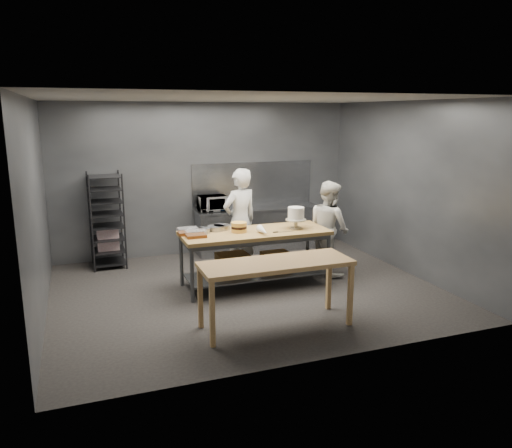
{
  "coord_description": "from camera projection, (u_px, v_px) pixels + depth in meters",
  "views": [
    {
      "loc": [
        -2.47,
        -7.21,
        2.79
      ],
      "look_at": [
        0.2,
        0.12,
        1.05
      ],
      "focal_mm": 35.0,
      "sensor_mm": 36.0,
      "label": 1
    }
  ],
  "objects": [
    {
      "name": "microwave",
      "position": [
        212.0,
        203.0,
        9.82
      ],
      "size": [
        0.54,
        0.37,
        0.3
      ],
      "primitive_type": "imported",
      "color": "black",
      "rests_on": "back_counter"
    },
    {
      "name": "layer_cake",
      "position": [
        239.0,
        227.0,
        8.0
      ],
      "size": [
        0.25,
        0.25,
        0.16
      ],
      "color": "#F9C04F",
      "rests_on": "work_table"
    },
    {
      "name": "piping_bag",
      "position": [
        263.0,
        231.0,
        7.83
      ],
      "size": [
        0.14,
        0.39,
        0.12
      ],
      "primitive_type": "cone",
      "rotation": [
        1.57,
        0.0,
        -0.06
      ],
      "color": "white",
      "rests_on": "work_table"
    },
    {
      "name": "pastry_clamshells",
      "position": [
        192.0,
        232.0,
        7.74
      ],
      "size": [
        0.39,
        0.43,
        0.11
      ],
      "color": "brown",
      "rests_on": "work_table"
    },
    {
      "name": "speed_rack",
      "position": [
        107.0,
        221.0,
        9.12
      ],
      "size": [
        0.61,
        0.66,
        1.75
      ],
      "color": "black",
      "rests_on": "ground"
    },
    {
      "name": "offset_spatula",
      "position": [
        281.0,
        232.0,
        8.0
      ],
      "size": [
        0.36,
        0.02,
        0.02
      ],
      "color": "slate",
      "rests_on": "work_table"
    },
    {
      "name": "chef_right",
      "position": [
        329.0,
        228.0,
        8.73
      ],
      "size": [
        0.72,
        0.88,
        1.65
      ],
      "primitive_type": "imported",
      "rotation": [
        0.0,
        0.0,
        1.7
      ],
      "color": "silver",
      "rests_on": "ground"
    },
    {
      "name": "splashback_panel",
      "position": [
        253.0,
        184.0,
        10.36
      ],
      "size": [
        2.6,
        0.02,
        0.9
      ],
      "primitive_type": "cube",
      "color": "slate",
      "rests_on": "back_counter"
    },
    {
      "name": "back_wall",
      "position": [
        206.0,
        179.0,
        10.01
      ],
      "size": [
        6.0,
        0.04,
        3.0
      ],
      "primitive_type": "cube",
      "color": "#4C4F54",
      "rests_on": "ground"
    },
    {
      "name": "near_counter",
      "position": [
        276.0,
        268.0,
        6.51
      ],
      "size": [
        2.0,
        0.7,
        0.9
      ],
      "color": "olive",
      "rests_on": "ground"
    },
    {
      "name": "ground",
      "position": [
        247.0,
        290.0,
        8.04
      ],
      "size": [
        6.0,
        6.0,
        0.0
      ],
      "primitive_type": "plane",
      "color": "black",
      "rests_on": "ground"
    },
    {
      "name": "chef_behind",
      "position": [
        240.0,
        221.0,
        8.77
      ],
      "size": [
        0.78,
        0.63,
        1.86
      ],
      "primitive_type": "imported",
      "rotation": [
        0.0,
        0.0,
        3.45
      ],
      "color": "silver",
      "rests_on": "ground"
    },
    {
      "name": "work_table",
      "position": [
        253.0,
        252.0,
        8.15
      ],
      "size": [
        2.4,
        0.9,
        0.92
      ],
      "color": "olive",
      "rests_on": "ground"
    },
    {
      "name": "frosted_cake_stand",
      "position": [
        296.0,
        215.0,
        8.21
      ],
      "size": [
        0.34,
        0.34,
        0.36
      ],
      "color": "#B7AE92",
      "rests_on": "work_table"
    },
    {
      "name": "back_counter",
      "position": [
        258.0,
        229.0,
        10.28
      ],
      "size": [
        2.6,
        0.6,
        0.9
      ],
      "color": "slate",
      "rests_on": "ground"
    },
    {
      "name": "cake_pans",
      "position": [
        210.0,
        229.0,
        8.05
      ],
      "size": [
        0.75,
        0.4,
        0.07
      ],
      "color": "gray",
      "rests_on": "work_table"
    }
  ]
}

